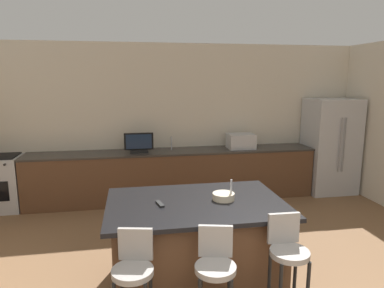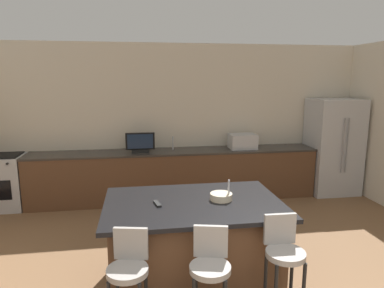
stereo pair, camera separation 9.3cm
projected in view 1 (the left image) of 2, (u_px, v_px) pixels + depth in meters
name	position (u px, v px, depth m)	size (l,w,h in m)	color
wall_back	(174.00, 121.00, 6.38)	(7.43, 0.12, 2.79)	beige
counter_back	(174.00, 175.00, 6.19)	(5.10, 0.62, 0.90)	brown
kitchen_island	(196.00, 241.00, 3.65)	(1.84, 1.22, 0.90)	black
refrigerator	(330.00, 146.00, 6.56)	(0.90, 0.75, 1.80)	#B7BABF
microwave	(241.00, 141.00, 6.29)	(0.48, 0.36, 0.27)	#B7BABF
tv_monitor	(139.00, 144.00, 5.92)	(0.50, 0.16, 0.34)	black
sink_faucet_back	(171.00, 143.00, 6.17)	(0.02, 0.02, 0.24)	#B2B2B7
sink_faucet_island	(231.00, 190.00, 3.61)	(0.02, 0.02, 0.22)	#B2B2B7
bar_stool_left	(134.00, 278.00, 2.80)	(0.35, 0.36, 0.94)	gray
bar_stool_center	(215.00, 275.00, 2.83)	(0.35, 0.37, 0.95)	gray
bar_stool_right	(287.00, 261.00, 3.00)	(0.34, 0.34, 0.99)	gray
fruit_bowl	(223.00, 196.00, 3.63)	(0.23, 0.23, 0.07)	beige
tv_remote	(160.00, 204.00, 3.48)	(0.04, 0.17, 0.02)	black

